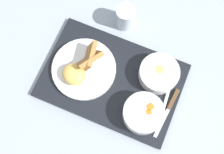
# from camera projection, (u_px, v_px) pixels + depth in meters

# --- Properties ---
(ground_plane) EXTENTS (4.00, 4.00, 0.00)m
(ground_plane) POSITION_uv_depth(u_px,v_px,m) (112.00, 81.00, 1.03)
(ground_plane) COLOR #99A3AD
(serving_tray) EXTENTS (0.48, 0.35, 0.02)m
(serving_tray) POSITION_uv_depth(u_px,v_px,m) (112.00, 80.00, 1.02)
(serving_tray) COLOR black
(serving_tray) RESTS_ON ground_plane
(bowl_salad) EXTENTS (0.13, 0.13, 0.06)m
(bowl_salad) POSITION_uv_depth(u_px,v_px,m) (143.00, 113.00, 0.95)
(bowl_salad) COLOR white
(bowl_salad) RESTS_ON serving_tray
(bowl_soup) EXTENTS (0.13, 0.13, 0.05)m
(bowl_soup) POSITION_uv_depth(u_px,v_px,m) (159.00, 73.00, 0.99)
(bowl_soup) COLOR white
(bowl_soup) RESTS_ON serving_tray
(plate_main) EXTENTS (0.21, 0.21, 0.09)m
(plate_main) POSITION_uv_depth(u_px,v_px,m) (83.00, 68.00, 1.00)
(plate_main) COLOR white
(plate_main) RESTS_ON serving_tray
(knife) EXTENTS (0.05, 0.17, 0.01)m
(knife) POSITION_uv_depth(u_px,v_px,m) (171.00, 105.00, 0.98)
(knife) COLOR silver
(knife) RESTS_ON serving_tray
(spoon) EXTENTS (0.03, 0.15, 0.01)m
(spoon) POSITION_uv_depth(u_px,v_px,m) (163.00, 109.00, 0.98)
(spoon) COLOR silver
(spoon) RESTS_ON serving_tray
(glass_water) EXTENTS (0.06, 0.06, 0.09)m
(glass_water) POSITION_uv_depth(u_px,v_px,m) (125.00, 18.00, 1.05)
(glass_water) COLOR silver
(glass_water) RESTS_ON ground_plane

